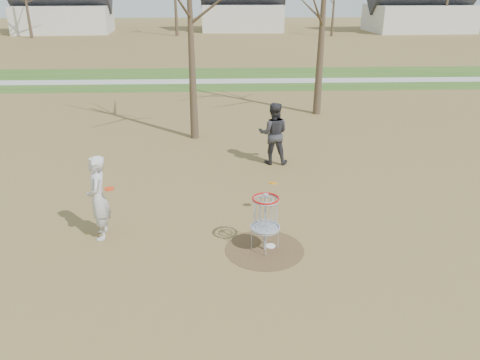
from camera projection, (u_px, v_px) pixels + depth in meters
name	position (u px, v px, depth m)	size (l,w,h in m)	color
ground	(265.00, 250.00, 10.64)	(160.00, 160.00, 0.00)	brown
green_band	(236.00, 78.00, 29.99)	(160.00, 8.00, 0.01)	#2D5119
footpath	(236.00, 81.00, 29.06)	(160.00, 1.50, 0.01)	#9E9E99
dirt_circle	(265.00, 249.00, 10.64)	(1.80, 1.80, 0.01)	#47331E
player_standing	(98.00, 198.00, 10.81)	(0.74, 0.49, 2.04)	#BEBEBE
player_throwing	(273.00, 133.00, 15.42)	(1.00, 0.78, 2.07)	#2F2E33
disc_grounded	(271.00, 246.00, 10.75)	(0.22, 0.22, 0.02)	white
discs_in_play	(200.00, 186.00, 11.32)	(4.08, 1.34, 0.45)	orange
disc_golf_basket	(265.00, 214.00, 10.29)	(0.64, 0.64, 1.35)	#9EA3AD
houses_row	(262.00, 2.00, 57.86)	(56.51, 10.01, 7.26)	silver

